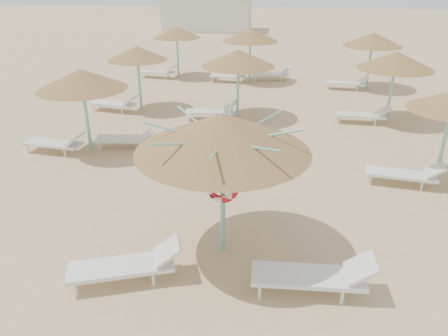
# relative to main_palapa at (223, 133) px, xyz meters

# --- Properties ---
(ground) EXTENTS (120.00, 120.00, 0.00)m
(ground) POSITION_rel_main_palapa_xyz_m (0.11, -0.33, -2.71)
(ground) COLOR tan
(ground) RESTS_ON ground
(main_palapa) EXTENTS (3.48, 3.48, 3.12)m
(main_palapa) POSITION_rel_main_palapa_xyz_m (0.00, 0.00, 0.00)
(main_palapa) COLOR #71C4AF
(main_palapa) RESTS_ON ground
(lounger_main_a) EXTENTS (2.27, 1.33, 0.79)m
(lounger_main_a) POSITION_rel_main_palapa_xyz_m (-1.68, -1.25, -2.33)
(lounger_main_a) COLOR silver
(lounger_main_a) RESTS_ON ground
(lounger_main_b) EXTENTS (2.29, 0.76, 0.83)m
(lounger_main_b) POSITION_rel_main_palapa_xyz_m (1.91, -1.14, -2.32)
(lounger_main_b) COLOR silver
(lounger_main_b) RESTS_ON ground
(palapa_field) EXTENTS (20.05, 14.50, 2.72)m
(palapa_field) POSITION_rel_main_palapa_xyz_m (2.45, 9.82, -0.39)
(palapa_field) COLOR #71C4AF
(palapa_field) RESTS_ON ground
(service_hut) EXTENTS (8.40, 4.40, 3.25)m
(service_hut) POSITION_rel_main_palapa_xyz_m (-5.89, 34.67, -1.07)
(service_hut) COLOR silver
(service_hut) RESTS_ON ground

